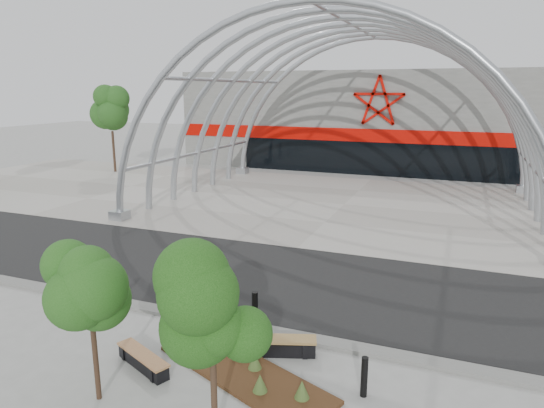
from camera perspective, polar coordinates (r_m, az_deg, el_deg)
ground at (r=14.63m, az=-5.91°, el=-13.40°), size 140.00×140.00×0.00m
road at (r=17.52m, az=-0.61°, el=-8.62°), size 140.00×7.00×0.02m
forecourt at (r=28.50m, az=8.50°, el=-0.07°), size 60.00×17.00×0.04m
kerb at (r=14.41m, az=-6.38°, el=-13.59°), size 60.00×0.50×0.12m
arena_building at (r=45.49m, az=13.92°, el=9.73°), size 34.00×15.24×8.00m
vault_canopy at (r=28.50m, az=8.50°, el=-0.08°), size 20.80×15.80×20.36m
planting_bed at (r=12.14m, az=-3.46°, el=-18.78°), size 4.94×3.16×0.50m
street_tree_0 at (r=10.81m, az=-20.73°, el=-9.28°), size 1.57×1.57×3.58m
street_tree_1 at (r=9.11m, az=-7.14°, el=-12.32°), size 1.55×1.55×3.68m
bench_0 at (r=12.68m, az=-14.93°, el=-17.38°), size 1.82×1.09×0.38m
bench_1 at (r=12.80m, az=0.24°, el=-16.38°), size 2.18×1.14×0.45m
bollard_0 at (r=16.01m, az=-18.01°, el=-9.82°), size 0.14×0.14×0.89m
bollard_1 at (r=13.50m, az=-12.39°, el=-13.62°), size 0.17×0.17×1.04m
bollard_2 at (r=13.91m, az=-2.02°, el=-12.35°), size 0.17×0.17×1.08m
bollard_3 at (r=13.61m, az=-5.68°, el=-13.22°), size 0.16×0.16×0.99m
bollard_4 at (r=11.37m, az=10.80°, el=-19.34°), size 0.15×0.15×0.94m
bg_tree_0 at (r=41.00m, az=-18.41°, el=10.00°), size 3.00×3.00×6.45m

